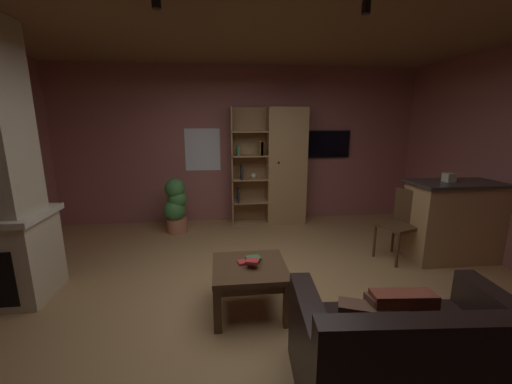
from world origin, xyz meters
The scene contains 17 objects.
floor centered at (0.00, 0.00, -0.01)m, with size 6.33×5.52×0.02m, color #A37A4C.
wall_back centered at (0.00, 2.79, 1.36)m, with size 6.45×0.06×2.71m, color #9E5B56.
ceiling centered at (0.00, 0.00, 2.72)m, with size 6.33×5.52×0.02m, color brown.
window_pane_back centered at (-0.67, 2.76, 1.30)m, with size 0.61×0.01×0.73m, color white.
bookshelf_cabinet centered at (0.68, 2.52, 1.00)m, with size 1.29×0.41×2.02m.
kitchen_bar_counter centered at (2.72, 0.72, 0.52)m, with size 1.35×0.59×1.04m.
tissue_box centered at (2.50, 0.75, 1.09)m, with size 0.12×0.12×0.11m, color #BFB299.
leather_couch centered at (0.79, -1.26, 0.30)m, with size 1.49×1.01×0.84m.
coffee_table centered at (-0.12, -0.13, 0.37)m, with size 0.69×0.68×0.46m.
table_book_0 centered at (-0.17, -0.08, 0.47)m, with size 0.11×0.09×0.02m, color #B22D2D.
table_book_1 centered at (-0.08, -0.06, 0.50)m, with size 0.13×0.10×0.03m, color #387247.
table_book_2 centered at (-0.10, -0.17, 0.52)m, with size 0.12×0.11×0.03m, color #B22D2D.
dining_chair centered at (1.97, 0.82, 0.53)m, with size 0.54×0.54×0.92m.
potted_floor_plant centered at (-1.11, 2.20, 0.46)m, with size 0.39×0.36×0.89m.
wall_mounted_tv centered at (1.55, 2.73, 1.38)m, with size 0.87×0.06×0.49m.
track_light_spot_1 centered at (-0.81, -0.25, 2.64)m, with size 0.07×0.07×0.09m, color black.
track_light_spot_2 centered at (0.77, -0.32, 2.64)m, with size 0.07×0.07×0.09m, color black.
Camera 1 is at (-0.38, -2.86, 1.80)m, focal length 22.09 mm.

